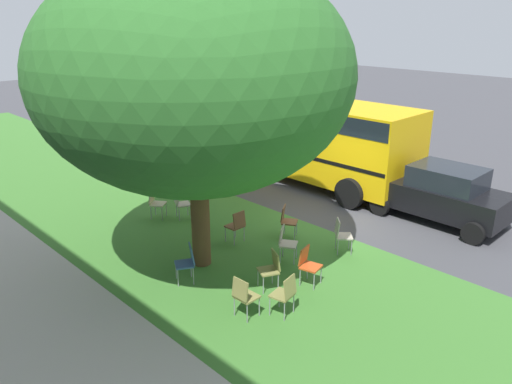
{
  "coord_description": "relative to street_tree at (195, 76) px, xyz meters",
  "views": [
    {
      "loc": [
        -8.22,
        10.5,
        5.69
      ],
      "look_at": [
        0.85,
        1.6,
        1.12
      ],
      "focal_mm": 34.79,
      "sensor_mm": 36.0,
      "label": 1
    }
  ],
  "objects": [
    {
      "name": "grass_verge",
      "position": [
        -0.35,
        -0.72,
        -4.44
      ],
      "size": [
        48.0,
        6.0,
        0.01
      ],
      "primitive_type": "cube",
      "color": "#3D752D",
      "rests_on": "ground"
    },
    {
      "name": "chair_1",
      "position": [
        -2.89,
        0.2,
        -3.93
      ],
      "size": [
        0.49,
        0.49,
        0.88
      ],
      "color": "olive",
      "rests_on": "ground"
    },
    {
      "name": "parked_car",
      "position": [
        -2.77,
        -6.58,
        -3.61
      ],
      "size": [
        3.7,
        1.92,
        1.65
      ],
      "color": "black",
      "rests_on": "ground"
    },
    {
      "name": "school_bus",
      "position": [
        3.66,
        -6.8,
        -2.69
      ],
      "size": [
        10.4,
        2.8,
        2.88
      ],
      "color": "yellow",
      "rests_on": "ground"
    },
    {
      "name": "sidewalk_strip",
      "position": [
        -0.35,
        3.68,
        -4.44
      ],
      "size": [
        48.0,
        2.8,
        0.01
      ],
      "primitive_type": "cube",
      "color": "#ADA89E",
      "rests_on": "ground"
    },
    {
      "name": "ground",
      "position": [
        -0.35,
        -3.92,
        -4.45
      ],
      "size": [
        80.0,
        80.0,
        0.0
      ],
      "primitive_type": "plane",
      "color": "#424247"
    },
    {
      "name": "chair_3",
      "position": [
        2.62,
        -1.31,
        -3.93
      ],
      "size": [
        0.54,
        0.55,
        0.88
      ],
      "color": "#ADA393",
      "rests_on": "ground"
    },
    {
      "name": "chair_10",
      "position": [
        -1.31,
        -1.55,
        -3.93
      ],
      "size": [
        0.58,
        0.57,
        0.88
      ],
      "color": "#ADA393",
      "rests_on": "ground"
    },
    {
      "name": "chair_6",
      "position": [
        -0.42,
        -2.58,
        -3.93
      ],
      "size": [
        0.58,
        0.57,
        0.88
      ],
      "color": "brown",
      "rests_on": "ground"
    },
    {
      "name": "chair_7",
      "position": [
        3.18,
        -0.82,
        -3.93
      ],
      "size": [
        0.58,
        0.58,
        0.88
      ],
      "color": "beige",
      "rests_on": "ground"
    },
    {
      "name": "chair_9",
      "position": [
        -0.46,
        0.77,
        -3.93
      ],
      "size": [
        0.56,
        0.57,
        0.88
      ],
      "color": "#335184",
      "rests_on": "ground"
    },
    {
      "name": "chair_2",
      "position": [
        -2.42,
        -1.07,
        -3.93
      ],
      "size": [
        0.51,
        0.5,
        0.88
      ],
      "color": "#C64C1E",
      "rests_on": "ground"
    },
    {
      "name": "street_tree",
      "position": [
        0.0,
        0.0,
        0.0
      ],
      "size": [
        6.82,
        6.82,
        6.97
      ],
      "color": "brown",
      "rests_on": "ground"
    },
    {
      "name": "chair_8",
      "position": [
        -2.38,
        0.83,
        -3.93
      ],
      "size": [
        0.43,
        0.43,
        0.88
      ],
      "color": "olive",
      "rests_on": "ground"
    },
    {
      "name": "chair_4",
      "position": [
        -1.98,
        -0.35,
        -3.93
      ],
      "size": [
        0.55,
        0.56,
        0.88
      ],
      "color": "olive",
      "rests_on": "ground"
    },
    {
      "name": "chair_0",
      "position": [
        0.27,
        -1.38,
        -3.93
      ],
      "size": [
        0.43,
        0.43,
        0.88
      ],
      "color": "brown",
      "rests_on": "ground"
    },
    {
      "name": "chair_5",
      "position": [
        -1.99,
        -2.87,
        -3.93
      ],
      "size": [
        0.59,
        0.59,
        0.88
      ],
      "color": "#ADA393",
      "rests_on": "ground"
    }
  ]
}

